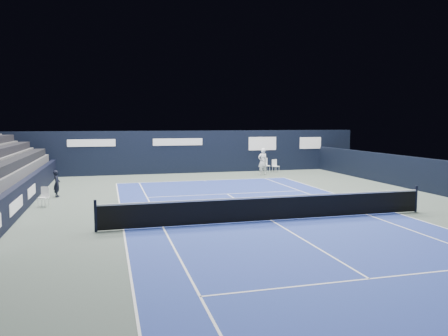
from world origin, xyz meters
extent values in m
plane|color=#49574E|center=(0.00, 2.00, 0.00)|extent=(48.00, 48.00, 0.00)
cube|color=navy|center=(0.00, 0.00, 0.00)|extent=(10.97, 23.77, 0.01)
cube|color=black|center=(10.50, 6.00, 0.90)|extent=(0.30, 22.00, 1.80)
cube|color=white|center=(5.42, 15.16, 0.50)|extent=(0.55, 0.54, 0.05)
cube|color=white|center=(5.38, 15.37, 0.79)|extent=(0.47, 0.13, 0.56)
cylinder|color=white|center=(5.58, 15.39, 0.25)|extent=(0.03, 0.03, 0.50)
cylinder|color=white|center=(5.18, 15.31, 0.25)|extent=(0.03, 0.03, 0.50)
cylinder|color=white|center=(5.66, 15.01, 0.25)|extent=(0.03, 0.03, 0.50)
cylinder|color=white|center=(5.26, 14.93, 0.25)|extent=(0.03, 0.03, 0.50)
cube|color=white|center=(5.37, 15.39, 0.88)|extent=(0.39, 0.16, 0.36)
cube|color=white|center=(6.17, 15.07, 0.44)|extent=(0.50, 0.49, 0.04)
cube|color=white|center=(6.12, 15.26, 0.71)|extent=(0.42, 0.13, 0.50)
cylinder|color=white|center=(6.30, 15.28, 0.22)|extent=(0.02, 0.02, 0.44)
cylinder|color=white|center=(5.95, 15.20, 0.22)|extent=(0.02, 0.02, 0.44)
cylinder|color=white|center=(6.38, 14.94, 0.22)|extent=(0.02, 0.02, 0.44)
cylinder|color=white|center=(6.03, 14.86, 0.22)|extent=(0.02, 0.02, 0.44)
cube|color=white|center=(-8.75, 5.24, 0.40)|extent=(0.49, 0.48, 0.04)
cube|color=white|center=(-8.68, 5.40, 0.64)|extent=(0.36, 0.17, 0.45)
cylinder|color=white|center=(-8.54, 5.32, 0.20)|extent=(0.02, 0.02, 0.40)
cylinder|color=white|center=(-8.84, 5.44, 0.20)|extent=(0.02, 0.02, 0.40)
cylinder|color=white|center=(-8.66, 5.03, 0.20)|extent=(0.02, 0.02, 0.40)
cylinder|color=white|center=(-8.96, 5.16, 0.20)|extent=(0.02, 0.02, 0.40)
imported|color=black|center=(-8.44, 7.79, 0.67)|extent=(0.35, 0.51, 1.34)
cube|color=white|center=(0.00, 11.88, 0.01)|extent=(10.97, 0.06, 0.00)
cube|color=white|center=(5.49, 0.00, 0.01)|extent=(0.06, 23.77, 0.00)
cube|color=white|center=(-5.49, 0.00, 0.01)|extent=(0.06, 23.77, 0.00)
cube|color=white|center=(4.12, 0.00, 0.01)|extent=(0.06, 23.77, 0.00)
cube|color=white|center=(-4.12, 0.00, 0.01)|extent=(0.06, 23.77, 0.00)
cube|color=white|center=(0.00, 6.40, 0.01)|extent=(8.23, 0.06, 0.00)
cube|color=white|center=(0.00, -6.40, 0.01)|extent=(8.23, 0.06, 0.00)
cube|color=white|center=(0.00, 0.00, 0.01)|extent=(0.06, 12.80, 0.00)
cube|color=white|center=(0.00, 11.73, 0.01)|extent=(0.06, 0.30, 0.00)
cylinder|color=black|center=(6.40, 0.00, 0.55)|extent=(0.10, 0.10, 1.10)
cylinder|color=black|center=(-6.40, 0.00, 0.55)|extent=(0.10, 0.10, 1.10)
cube|color=black|center=(0.00, 0.00, 0.46)|extent=(12.80, 0.03, 0.86)
cube|color=white|center=(0.00, 0.00, 0.91)|extent=(12.80, 0.05, 0.06)
cube|color=black|center=(0.00, 16.50, 1.55)|extent=(26.00, 0.60, 3.10)
cube|color=silver|center=(-7.00, 16.18, 2.30)|extent=(3.20, 0.02, 0.50)
cube|color=silver|center=(-1.00, 16.18, 2.30)|extent=(3.60, 0.02, 0.50)
cube|color=silver|center=(5.50, 16.18, 2.10)|extent=(2.20, 0.02, 1.00)
cube|color=silver|center=(9.50, 16.18, 2.10)|extent=(1.80, 0.02, 0.90)
cube|color=black|center=(-9.50, 6.00, 0.60)|extent=(0.30, 22.00, 1.20)
cube|color=silver|center=(-9.33, 2.50, 0.60)|extent=(0.02, 2.40, 0.45)
cube|color=silver|center=(-9.33, 6.00, 0.60)|extent=(0.02, 2.00, 0.45)
cube|color=#474649|center=(-10.10, 7.00, 0.82)|extent=(0.90, 16.00, 1.65)
cube|color=black|center=(-10.10, 7.00, 1.85)|extent=(0.63, 15.20, 0.40)
imported|color=white|center=(4.63, 13.75, 0.95)|extent=(0.76, 0.56, 1.91)
cylinder|color=black|center=(4.48, 13.45, 1.05)|extent=(0.03, 0.29, 0.13)
torus|color=black|center=(4.48, 13.20, 1.15)|extent=(0.30, 0.13, 0.29)
camera|label=1|loc=(-5.94, -15.21, 3.72)|focal=35.00mm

